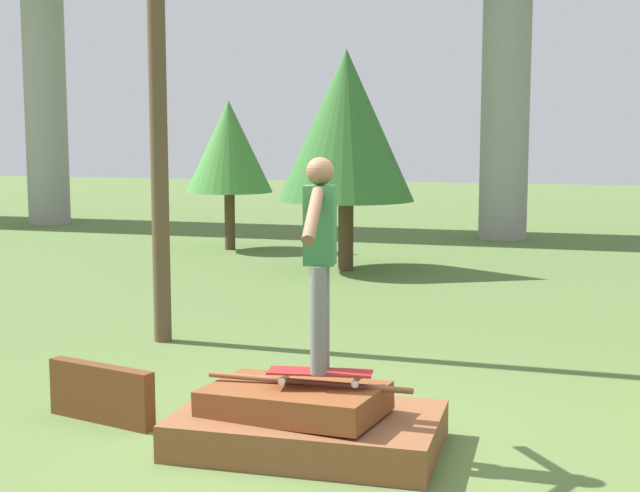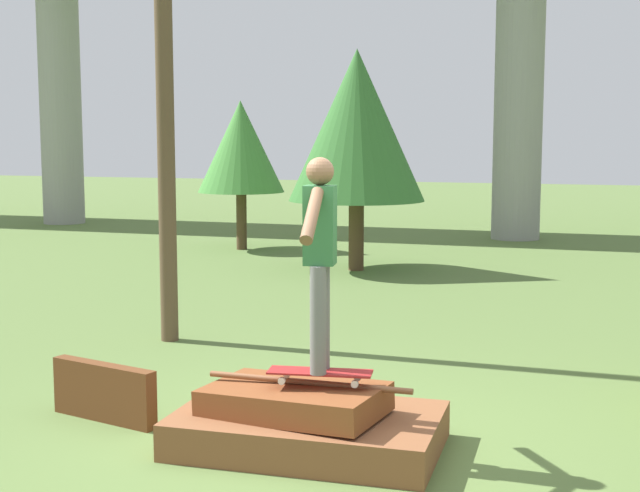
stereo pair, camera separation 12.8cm
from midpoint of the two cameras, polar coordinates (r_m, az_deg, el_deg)
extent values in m
plane|color=#567038|center=(6.88, -0.21, -12.80)|extent=(80.00, 80.00, 0.00)
cube|color=brown|center=(6.83, -0.21, -11.71)|extent=(2.01, 1.27, 0.28)
cube|color=brown|center=(6.73, -1.12, -9.84)|extent=(1.41, 0.93, 0.26)
cylinder|color=brown|center=(6.73, -0.21, -8.72)|extent=(1.59, 0.05, 0.05)
cube|color=#5B3319|center=(7.63, -13.19, -9.10)|extent=(1.05, 0.37, 0.48)
cube|color=maroon|center=(6.61, 0.56, -8.06)|extent=(0.79, 0.34, 0.01)
cylinder|color=silver|center=(6.68, 2.98, -8.39)|extent=(0.06, 0.04, 0.05)
cylinder|color=silver|center=(6.51, 2.80, -8.82)|extent=(0.06, 0.04, 0.05)
cylinder|color=silver|center=(6.76, -1.60, -8.20)|extent=(0.06, 0.04, 0.05)
cylinder|color=silver|center=(6.58, -1.90, -8.62)|extent=(0.06, 0.04, 0.05)
cylinder|color=slate|center=(6.60, 0.67, -4.49)|extent=(0.12, 0.12, 0.79)
cylinder|color=slate|center=(6.44, 0.45, -4.79)|extent=(0.12, 0.12, 0.79)
cube|color=#2D6638|center=(6.42, 0.57, 1.34)|extent=(0.25, 0.24, 0.57)
sphere|color=brown|center=(6.39, 0.57, 4.80)|extent=(0.20, 0.20, 0.20)
cylinder|color=brown|center=(6.75, 1.00, 2.47)|extent=(0.17, 0.53, 0.37)
cylinder|color=brown|center=(6.07, 0.09, 1.98)|extent=(0.17, 0.53, 0.37)
cylinder|color=gray|center=(25.21, -16.17, 9.68)|extent=(1.10, 1.10, 7.28)
cylinder|color=gray|center=(20.97, 12.80, 10.38)|extent=(1.10, 1.10, 7.28)
cylinder|color=brown|center=(10.31, -9.65, 15.01)|extent=(0.20, 0.20, 7.57)
cylinder|color=#4C3823|center=(18.62, -4.85, 1.62)|extent=(0.22, 0.22, 1.20)
cone|color=#428438|center=(18.54, -4.90, 6.37)|extent=(1.79, 1.79, 1.89)
cylinder|color=#4C3823|center=(15.65, 2.57, 0.68)|extent=(0.27, 0.27, 1.23)
cone|color=#336B2D|center=(15.55, 2.60, 7.73)|extent=(2.38, 2.38, 2.62)
camera|label=1|loc=(0.06, -89.43, 0.07)|focal=50.00mm
camera|label=2|loc=(0.06, 90.57, -0.07)|focal=50.00mm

